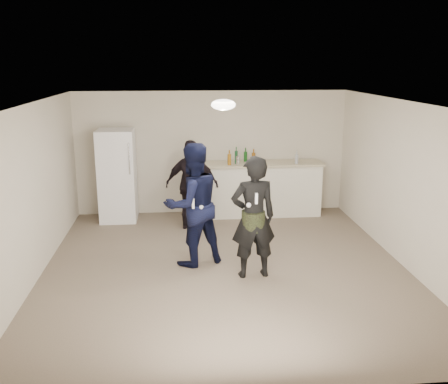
{
  "coord_description": "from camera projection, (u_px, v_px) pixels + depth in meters",
  "views": [
    {
      "loc": [
        -0.67,
        -7.07,
        3.07
      ],
      "look_at": [
        0.0,
        0.2,
        1.15
      ],
      "focal_mm": 40.0,
      "sensor_mm": 36.0,
      "label": 1
    }
  ],
  "objects": [
    {
      "name": "bottle_cluster",
      "position": [
        250.0,
        158.0,
        9.94
      ],
      "size": [
        1.42,
        0.4,
        0.26
      ],
      "color": "#A06717",
      "rests_on": "counter_top"
    },
    {
      "name": "shaker",
      "position": [
        238.0,
        160.0,
        9.85
      ],
      "size": [
        0.08,
        0.08,
        0.17
      ],
      "primitive_type": "cylinder",
      "color": "silver",
      "rests_on": "counter_top"
    },
    {
      "name": "counter_top",
      "position": [
        256.0,
        164.0,
        10.02
      ],
      "size": [
        2.68,
        0.64,
        0.04
      ],
      "primitive_type": "cube",
      "color": "beige",
      "rests_on": "counter"
    },
    {
      "name": "remote_man",
      "position": [
        193.0,
        204.0,
        7.29
      ],
      "size": [
        0.04,
        0.04,
        0.15
      ],
      "primitive_type": "cube",
      "color": "white",
      "rests_on": "man"
    },
    {
      "name": "counter",
      "position": [
        256.0,
        190.0,
        10.16
      ],
      "size": [
        2.6,
        0.56,
        1.05
      ],
      "primitive_type": "cube",
      "color": "white",
      "rests_on": "floor"
    },
    {
      "name": "wall_front",
      "position": [
        257.0,
        272.0,
        4.44
      ],
      "size": [
        6.0,
        0.0,
        6.0
      ],
      "primitive_type": "plane",
      "rotation": [
        -1.57,
        0.0,
        0.0
      ],
      "color": "beige",
      "rests_on": "floor"
    },
    {
      "name": "floor",
      "position": [
        225.0,
        268.0,
        7.65
      ],
      "size": [
        6.0,
        6.0,
        0.0
      ],
      "primitive_type": "plane",
      "color": "#6B5B4C",
      "rests_on": "ground"
    },
    {
      "name": "nunchuk_woman",
      "position": [
        249.0,
        205.0,
        6.86
      ],
      "size": [
        0.07,
        0.07,
        0.07
      ],
      "primitive_type": "sphere",
      "color": "silver",
      "rests_on": "woman"
    },
    {
      "name": "woman",
      "position": [
        253.0,
        217.0,
        7.15
      ],
      "size": [
        0.7,
        0.51,
        1.8
      ],
      "primitive_type": "imported",
      "rotation": [
        0.0,
        0.0,
        3.26
      ],
      "color": "black",
      "rests_on": "floor"
    },
    {
      "name": "ceiling",
      "position": [
        225.0,
        103.0,
        7.01
      ],
      "size": [
        6.0,
        6.0,
        0.0
      ],
      "primitive_type": "plane",
      "rotation": [
        3.14,
        0.0,
        0.0
      ],
      "color": "silver",
      "rests_on": "wall_back"
    },
    {
      "name": "fridge",
      "position": [
        117.0,
        175.0,
        9.76
      ],
      "size": [
        0.7,
        0.7,
        1.8
      ],
      "primitive_type": "cube",
      "color": "white",
      "rests_on": "floor"
    },
    {
      "name": "ceiling_dome",
      "position": [
        223.0,
        105.0,
        7.31
      ],
      "size": [
        0.36,
        0.36,
        0.16
      ],
      "primitive_type": "ellipsoid",
      "color": "white",
      "rests_on": "ceiling"
    },
    {
      "name": "remote_woman",
      "position": [
        256.0,
        199.0,
        6.82
      ],
      "size": [
        0.04,
        0.04,
        0.15
      ],
      "primitive_type": "cube",
      "color": "white",
      "rests_on": "woman"
    },
    {
      "name": "man",
      "position": [
        193.0,
        205.0,
        7.59
      ],
      "size": [
        1.14,
        1.04,
        1.9
      ],
      "primitive_type": "imported",
      "rotation": [
        0.0,
        0.0,
        3.58
      ],
      "color": "#0E133A",
      "rests_on": "floor"
    },
    {
      "name": "fridge_handle",
      "position": [
        129.0,
        159.0,
        9.32
      ],
      "size": [
        0.02,
        0.02,
        0.6
      ],
      "primitive_type": "cylinder",
      "color": "silver",
      "rests_on": "fridge"
    },
    {
      "name": "spectator",
      "position": [
        192.0,
        185.0,
        9.27
      ],
      "size": [
        1.04,
        0.59,
        1.68
      ],
      "primitive_type": "imported",
      "rotation": [
        0.0,
        0.0,
        2.95
      ],
      "color": "black",
      "rests_on": "floor"
    },
    {
      "name": "camo_shorts",
      "position": [
        253.0,
        221.0,
        7.16
      ],
      "size": [
        0.34,
        0.34,
        0.28
      ],
      "primitive_type": "cylinder",
      "color": "#2C3A1A",
      "rests_on": "woman"
    },
    {
      "name": "wall_right",
      "position": [
        405.0,
        185.0,
        7.57
      ],
      "size": [
        0.0,
        6.0,
        6.0
      ],
      "primitive_type": "plane",
      "rotation": [
        1.57,
        0.0,
        -1.57
      ],
      "color": "beige",
      "rests_on": "floor"
    },
    {
      "name": "wall_back",
      "position": [
        212.0,
        153.0,
        10.22
      ],
      "size": [
        6.0,
        0.0,
        6.0
      ],
      "primitive_type": "plane",
      "rotation": [
        1.57,
        0.0,
        0.0
      ],
      "color": "beige",
      "rests_on": "floor"
    },
    {
      "name": "nunchuk_man",
      "position": [
        201.0,
        207.0,
        7.35
      ],
      "size": [
        0.07,
        0.07,
        0.07
      ],
      "primitive_type": "sphere",
      "color": "white",
      "rests_on": "man"
    },
    {
      "name": "wall_left",
      "position": [
        33.0,
        193.0,
        7.09
      ],
      "size": [
        0.0,
        6.0,
        6.0
      ],
      "primitive_type": "plane",
      "rotation": [
        1.57,
        0.0,
        1.57
      ],
      "color": "beige",
      "rests_on": "floor"
    }
  ]
}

